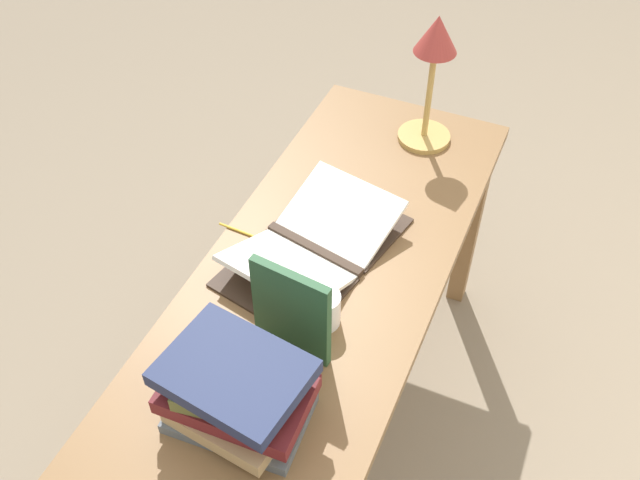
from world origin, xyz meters
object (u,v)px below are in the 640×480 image
open_book (314,245)px  book_standing_upright (291,312)px  pencil (244,233)px  book_stack_tall (237,393)px  coffee_mug (323,310)px  reading_lamp (434,59)px

open_book → book_standing_upright: bearing=26.7°
pencil → book_stack_tall: bearing=27.0°
coffee_mug → pencil: bearing=-121.0°
pencil → book_standing_upright: bearing=44.4°
reading_lamp → pencil: reading_lamp is taller
coffee_mug → open_book: bearing=-151.1°
coffee_mug → pencil: coffee_mug is taller
book_stack_tall → book_standing_upright: size_ratio=1.21×
open_book → pencil: (0.01, -0.20, -0.02)m
open_book → pencil: open_book is taller
open_book → pencil: size_ratio=3.58×
book_standing_upright → reading_lamp: bearing=-175.6°
book_stack_tall → book_standing_upright: 0.21m
book_standing_upright → pencil: size_ratio=1.64×
book_stack_tall → coffee_mug: size_ratio=2.75×
reading_lamp → pencil: size_ratio=2.64×
reading_lamp → coffee_mug: (0.77, -0.00, -0.23)m
reading_lamp → pencil: bearing=-28.0°
book_standing_upright → coffee_mug: (-0.09, 0.03, -0.08)m
open_book → book_standing_upright: (0.29, 0.07, 0.10)m
reading_lamp → coffee_mug: reading_lamp is taller
open_book → book_stack_tall: (0.50, 0.05, 0.06)m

